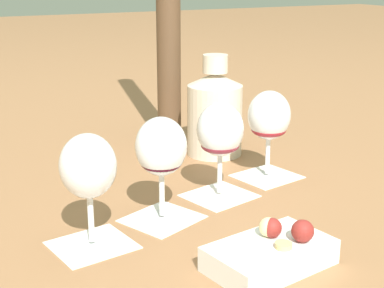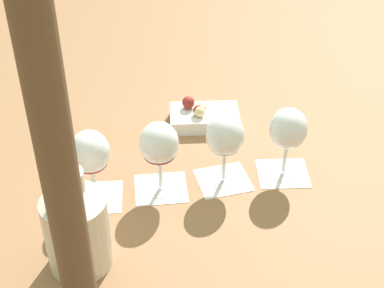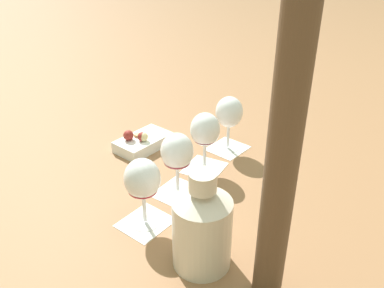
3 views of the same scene
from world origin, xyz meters
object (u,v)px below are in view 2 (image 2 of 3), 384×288
wine_glass_0 (90,155)px  snack_dish (202,117)px  wine_glass_1 (159,146)px  wine_glass_2 (225,138)px  wine_glass_3 (288,132)px  ceramic_vase (76,225)px  umbrella_pole (52,131)px

wine_glass_0 → snack_dish: bearing=57.4°
wine_glass_0 → wine_glass_1: 0.13m
wine_glass_2 → wine_glass_3: size_ratio=1.00×
wine_glass_0 → wine_glass_2: size_ratio=1.00×
wine_glass_0 → wine_glass_3: 0.39m
wine_glass_0 → ceramic_vase: 0.17m
wine_glass_2 → snack_dish: wine_glass_2 is taller
wine_glass_3 → umbrella_pole: (-0.31, -0.41, 0.27)m
ceramic_vase → wine_glass_1: bearing=62.9°
wine_glass_1 → ceramic_vase: size_ratio=0.77×
wine_glass_1 → wine_glass_2: (0.12, 0.04, -0.00)m
wine_glass_2 → wine_glass_0: bearing=-161.2°
wine_glass_3 → umbrella_pole: size_ratio=0.21×
wine_glass_3 → umbrella_pole: bearing=-126.9°
wine_glass_1 → ceramic_vase: bearing=-117.1°
wine_glass_3 → umbrella_pole: umbrella_pole is taller
wine_glass_0 → umbrella_pole: size_ratio=0.21×
wine_glass_1 → umbrella_pole: umbrella_pole is taller
wine_glass_0 → umbrella_pole: 0.40m
umbrella_pole → snack_dish: bearing=78.1°
wine_glass_2 → umbrella_pole: size_ratio=0.21×
umbrella_pole → wine_glass_1: bearing=79.0°
wine_glass_0 → wine_glass_3: same height
wine_glass_1 → wine_glass_2: 0.13m
wine_glass_3 → snack_dish: size_ratio=0.91×
wine_glass_1 → wine_glass_2: same height
snack_dish → umbrella_pole: bearing=-101.9°
wine_glass_2 → ceramic_vase: size_ratio=0.77×
wine_glass_0 → wine_glass_1: bearing=19.0°
umbrella_pole → wine_glass_3: bearing=53.1°
wine_glass_0 → wine_glass_1: (0.12, 0.04, 0.00)m
wine_glass_2 → ceramic_vase: bearing=-132.7°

